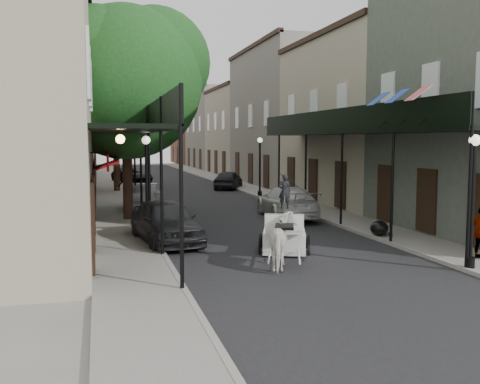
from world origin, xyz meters
TOP-DOWN VIEW (x-y plane):
  - ground at (0.00, 0.00)m, footprint 140.00×140.00m
  - road at (0.00, 20.00)m, footprint 8.00×90.00m
  - sidewalk_left at (-5.00, 20.00)m, footprint 2.20×90.00m
  - sidewalk_right at (5.00, 20.00)m, footprint 2.20×90.00m
  - building_row_left at (-8.60, 30.00)m, footprint 5.00×80.00m
  - building_row_right at (8.60, 30.00)m, footprint 5.00×80.00m
  - gallery_left at (-4.79, 6.98)m, footprint 2.20×18.05m
  - gallery_right at (4.79, 6.98)m, footprint 2.20×18.05m
  - tree_near at (-4.20, 10.18)m, footprint 7.31×6.80m
  - tree_far at (-4.25, 24.18)m, footprint 6.45×6.00m
  - lamppost_right_near at (4.10, -2.00)m, footprint 0.32×0.32m
  - lamppost_left at (-4.10, 6.00)m, footprint 0.32×0.32m
  - lamppost_right_far at (4.10, 18.00)m, footprint 0.32×0.32m
  - horse at (-0.77, -0.25)m, footprint 1.43×2.04m
  - carriage at (0.05, 2.06)m, footprint 2.13×2.63m
  - pedestrian_walking at (-3.50, 7.52)m, footprint 0.89×0.76m
  - pedestrian_sidewalk_left at (-4.23, 19.55)m, footprint 1.25×1.01m
  - car_left_near at (-3.60, 4.36)m, footprint 2.49×4.85m
  - car_left_mid at (-3.60, 14.00)m, footprint 2.09×4.29m
  - car_left_far at (-3.01, 32.30)m, footprint 3.71×5.16m
  - car_right_near at (2.68, 9.00)m, footprint 2.59×5.35m
  - car_right_far at (3.60, 24.43)m, footprint 3.24×4.44m
  - trash_bags at (4.32, 3.33)m, footprint 0.93×1.08m

SIDE VIEW (x-z plane):
  - ground at x=0.00m, z-range 0.00..0.00m
  - road at x=0.00m, z-range 0.00..0.01m
  - sidewalk_left at x=-5.00m, z-range 0.00..0.12m
  - sidewalk_right at x=5.00m, z-range 0.00..0.12m
  - trash_bags at x=4.32m, z-range 0.10..0.67m
  - car_left_far at x=-3.01m, z-range 0.00..1.30m
  - car_left_mid at x=-3.60m, z-range 0.00..1.35m
  - car_right_far at x=3.60m, z-range 0.00..1.41m
  - car_right_near at x=2.68m, z-range 0.00..1.50m
  - horse at x=-0.77m, z-range 0.00..1.57m
  - car_left_near at x=-3.60m, z-range 0.00..1.58m
  - pedestrian_walking at x=-3.50m, z-range 0.00..1.60m
  - pedestrian_sidewalk_left at x=-4.23m, z-range 0.12..1.81m
  - carriage at x=0.05m, z-range -0.29..2.34m
  - lamppost_right_near at x=4.10m, z-range 0.19..3.90m
  - lamppost_left at x=-4.10m, z-range 0.19..3.90m
  - lamppost_right_far at x=4.10m, z-range 0.19..3.90m
  - gallery_left at x=-4.79m, z-range 1.61..6.49m
  - gallery_right at x=4.79m, z-range 1.61..6.49m
  - building_row_left at x=-8.60m, z-range 0.00..10.50m
  - building_row_right at x=8.60m, z-range 0.00..10.50m
  - tree_far at x=-4.25m, z-range 1.53..10.14m
  - tree_near at x=-4.20m, z-range 1.67..11.30m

